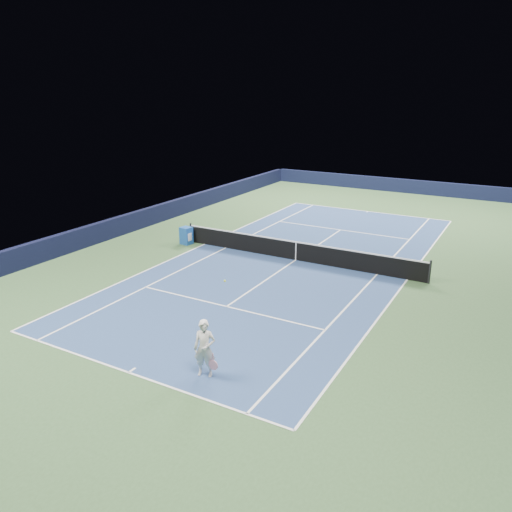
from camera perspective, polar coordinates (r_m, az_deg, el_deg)
The scene contains 18 objects.
ground at distance 24.87m, azimuth 4.56°, elevation -0.47°, with size 40.00×40.00×0.00m, color #31502B.
wall_far at distance 43.03m, azimuth 15.88°, elevation 7.78°, with size 22.00×0.35×1.10m, color #111533.
wall_left at distance 30.62m, azimuth -14.15°, elevation 3.75°, with size 0.35×40.00×1.10m, color black.
court_surface at distance 24.87m, azimuth 4.56°, elevation -0.47°, with size 10.97×23.77×0.01m, color navy.
baseline_far at distance 35.62m, azimuth 12.67°, elevation 5.00°, with size 10.97×0.08×0.00m, color white.
baseline_near at distance 15.83m, azimuth -14.37°, elevation -12.77°, with size 10.97×0.08×0.00m, color white.
sideline_doubles_right at distance 23.27m, azimuth 16.91°, elevation -2.59°, with size 0.08×23.77×0.00m, color white.
sideline_doubles_left at distance 27.48m, azimuth -5.87°, elevation 1.37°, with size 0.08×23.77×0.00m, color white.
sideline_singles_right at distance 23.56m, azimuth 13.67°, elevation -2.04°, with size 0.08×23.77×0.00m, color white.
sideline_singles_left at distance 26.75m, azimuth -3.46°, elevation 0.95°, with size 0.08×23.77×0.00m, color white.
service_line_far at distance 30.55m, azimuth 9.63°, elevation 2.97°, with size 8.23×0.08×0.00m, color white.
service_line_near at distance 19.63m, azimuth -3.38°, elevation -5.78°, with size 8.23×0.08×0.00m, color white.
center_service_line at distance 24.87m, azimuth 4.56°, elevation -0.45°, with size 0.08×12.80×0.00m, color white.
center_mark_far at distance 35.48m, azimuth 12.60°, elevation 4.95°, with size 0.08×0.30×0.00m, color white.
center_mark_near at distance 15.92m, azimuth -13.99°, elevation -12.54°, with size 0.08×0.30×0.00m, color white.
tennis_net at distance 24.71m, azimuth 4.59°, elevation 0.63°, with size 12.90×0.10×1.07m.
sponsor_cube at distance 27.53m, azimuth -7.97°, elevation 2.33°, with size 0.65×0.60×0.94m.
tennis_player at distance 14.88m, azimuth -5.87°, elevation -10.47°, with size 0.85×1.35×2.72m.
Camera 1 is at (9.73, -21.41, 8.09)m, focal length 35.00 mm.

